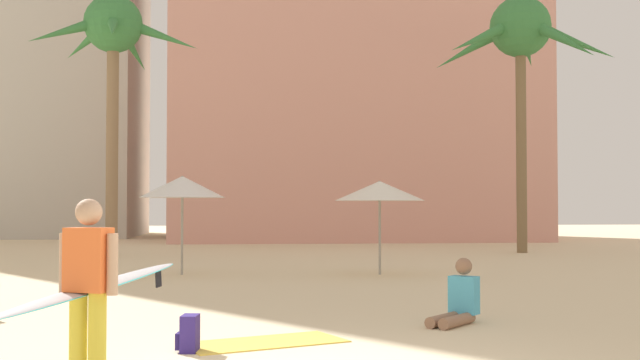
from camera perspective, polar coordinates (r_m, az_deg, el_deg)
The scene contains 9 objects.
hotel_pink at distance 41.48m, azimuth 2.07°, elevation 6.51°, with size 17.45×11.63×15.37m, color #DB9989.
palm_tree_far_left at distance 29.82m, azimuth 14.12°, elevation 9.72°, with size 6.54×6.20×9.12m.
palm_tree_center at distance 27.66m, azimuth -14.54°, elevation 9.64°, with size 5.41×5.43×8.63m.
cafe_umbrella_1 at distance 19.43m, azimuth 4.27°, elevation -0.78°, with size 2.19×2.19×2.26m.
cafe_umbrella_2 at distance 19.62m, azimuth -9.78°, elevation -0.49°, with size 2.06×2.06×2.38m.
beach_towel at distance 9.92m, azimuth -4.02°, elevation -11.46°, with size 1.94×0.89×0.01m, color #F4CC4C.
backpack at distance 9.39m, azimuth -9.32°, elevation -10.78°, with size 0.27×0.32×0.42m.
person_near_left at distance 7.63m, azimuth -16.03°, elevation -7.30°, with size 1.53×2.68×1.73m.
person_far_right at distance 11.58m, azimuth 9.83°, elevation -8.52°, with size 0.92×0.98×0.92m.
Camera 1 is at (-0.62, -7.13, 1.67)m, focal length 44.93 mm.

